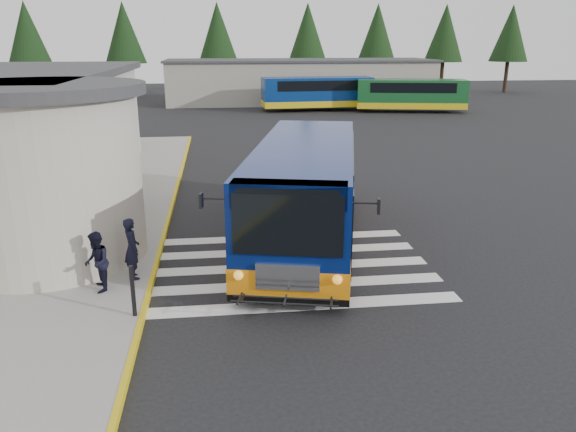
{
  "coord_description": "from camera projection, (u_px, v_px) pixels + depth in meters",
  "views": [
    {
      "loc": [
        -2.17,
        -15.14,
        6.02
      ],
      "look_at": [
        -0.38,
        -0.5,
        1.39
      ],
      "focal_mm": 35.0,
      "sensor_mm": 36.0,
      "label": 1
    }
  ],
  "objects": [
    {
      "name": "curb_strip",
      "position": [
        169.0,
        217.0,
        19.69
      ],
      "size": [
        0.12,
        34.0,
        0.16
      ],
      "primitive_type": "cube",
      "color": "gold",
      "rests_on": "ground"
    },
    {
      "name": "depot_building",
      "position": [
        300.0,
        81.0,
        56.23
      ],
      "size": [
        26.4,
        8.4,
        4.2
      ],
      "color": "gray",
      "rests_on": "ground"
    },
    {
      "name": "tree_line",
      "position": [
        292.0,
        33.0,
        62.44
      ],
      "size": [
        58.4,
        4.4,
        10.0
      ],
      "color": "black",
      "rests_on": "ground"
    },
    {
      "name": "crosswalk",
      "position": [
        285.0,
        267.0,
        15.58
      ],
      "size": [
        8.0,
        5.35,
        0.01
      ],
      "color": "silver",
      "rests_on": "ground"
    },
    {
      "name": "pedestrian_a",
      "position": [
        132.0,
        248.0,
        14.27
      ],
      "size": [
        0.59,
        0.69,
        1.61
      ],
      "primitive_type": "imported",
      "rotation": [
        0.0,
        0.0,
        1.97
      ],
      "color": "black",
      "rests_on": "sidewalk"
    },
    {
      "name": "far_bus_a",
      "position": [
        317.0,
        92.0,
        49.67
      ],
      "size": [
        9.85,
        3.33,
        2.5
      ],
      "rotation": [
        0.0,
        0.0,
        1.63
      ],
      "color": "navy",
      "rests_on": "ground"
    },
    {
      "name": "pedestrian_b",
      "position": [
        97.0,
        262.0,
        13.54
      ],
      "size": [
        0.7,
        0.83,
        1.5
      ],
      "primitive_type": "imported",
      "rotation": [
        0.0,
        0.0,
        -1.37
      ],
      "color": "black",
      "rests_on": "sidewalk"
    },
    {
      "name": "sidewalk",
      "position": [
        22.0,
        223.0,
        19.12
      ],
      "size": [
        10.0,
        34.0,
        0.15
      ],
      "primitive_type": "cube",
      "color": "gray",
      "rests_on": "ground"
    },
    {
      "name": "transit_bus",
      "position": [
        305.0,
        196.0,
        17.15
      ],
      "size": [
        5.57,
        11.19,
        3.07
      ],
      "rotation": [
        0.0,
        0.0,
        -0.23
      ],
      "color": "#071859",
      "rests_on": "ground"
    },
    {
      "name": "far_bus_b",
      "position": [
        411.0,
        94.0,
        48.68
      ],
      "size": [
        9.64,
        4.32,
        2.4
      ],
      "rotation": [
        0.0,
        0.0,
        1.38
      ],
      "color": "#144B22",
      "rests_on": "ground"
    },
    {
      "name": "bollard",
      "position": [
        133.0,
        291.0,
        12.35
      ],
      "size": [
        0.1,
        0.1,
        1.19
      ],
      "primitive_type": "cylinder",
      "color": "black",
      "rests_on": "sidewalk"
    },
    {
      "name": "ground",
      "position": [
        299.0,
        256.0,
        16.4
      ],
      "size": [
        140.0,
        140.0,
        0.0
      ],
      "primitive_type": "plane",
      "color": "black",
      "rests_on": "ground"
    }
  ]
}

